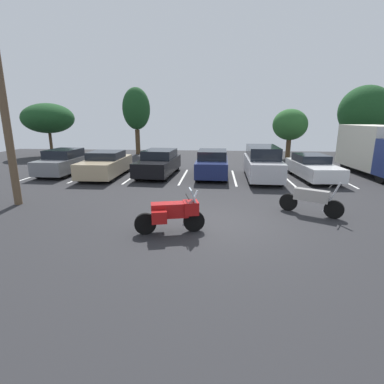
% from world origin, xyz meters
% --- Properties ---
extents(ground, '(44.00, 44.00, 0.10)m').
position_xyz_m(ground, '(0.00, 0.00, -0.05)').
color(ground, '#262628').
extents(motorcycle_touring, '(2.10, 1.02, 1.36)m').
position_xyz_m(motorcycle_touring, '(-1.36, -0.93, 0.64)').
color(motorcycle_touring, black).
rests_on(motorcycle_touring, ground).
extents(motorcycle_second, '(1.99, 1.22, 1.30)m').
position_xyz_m(motorcycle_second, '(3.36, 1.20, 0.56)').
color(motorcycle_second, black).
rests_on(motorcycle_second, ground).
extents(parking_stripes, '(18.05, 4.62, 0.01)m').
position_xyz_m(parking_stripes, '(-2.01, 7.73, 0.00)').
color(parking_stripes, silver).
rests_on(parking_stripes, ground).
extents(car_grey, '(1.87, 4.34, 1.51)m').
position_xyz_m(car_grey, '(-9.49, 8.08, 0.74)').
color(car_grey, slate).
rests_on(car_grey, ground).
extents(car_tan, '(2.00, 4.67, 1.47)m').
position_xyz_m(car_tan, '(-6.60, 7.45, 0.71)').
color(car_tan, tan).
rests_on(car_tan, ground).
extents(car_black, '(2.18, 4.75, 1.50)m').
position_xyz_m(car_black, '(-3.56, 8.14, 0.74)').
color(car_black, black).
rests_on(car_black, ground).
extents(car_navy, '(1.83, 4.26, 1.56)m').
position_xyz_m(car_navy, '(-0.31, 7.87, 0.77)').
color(car_navy, navy).
rests_on(car_navy, ground).
extents(car_silver, '(1.86, 4.93, 1.84)m').
position_xyz_m(car_silver, '(2.52, 7.50, 0.92)').
color(car_silver, '#B7B7BC').
rests_on(car_silver, ground).
extents(car_white, '(2.09, 4.74, 1.35)m').
position_xyz_m(car_white, '(5.40, 7.80, 0.65)').
color(car_white, white).
rests_on(car_white, ground).
extents(box_truck, '(2.72, 6.40, 2.95)m').
position_xyz_m(box_truck, '(9.61, 9.21, 1.55)').
color(box_truck, navy).
rests_on(box_truck, ground).
extents(utility_pole, '(0.29, 1.80, 8.61)m').
position_xyz_m(utility_pole, '(-8.06, 1.55, 4.43)').
color(utility_pole, brown).
rests_on(utility_pole, ground).
extents(tree_far_right, '(4.45, 4.45, 4.64)m').
position_xyz_m(tree_far_right, '(-15.12, 16.53, 3.33)').
color(tree_far_right, '#4C3823').
rests_on(tree_far_right, ground).
extents(tree_right, '(4.52, 4.52, 6.17)m').
position_xyz_m(tree_right, '(13.05, 18.98, 3.91)').
color(tree_right, '#4C3823').
rests_on(tree_right, ground).
extents(tree_center_left, '(2.87, 2.87, 4.11)m').
position_xyz_m(tree_center_left, '(6.05, 16.67, 2.80)').
color(tree_center_left, '#4C3823').
rests_on(tree_center_left, ground).
extents(tree_rear, '(2.53, 2.53, 6.10)m').
position_xyz_m(tree_rear, '(-7.56, 18.39, 4.15)').
color(tree_rear, '#4C3823').
rests_on(tree_rear, ground).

